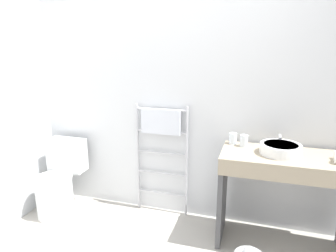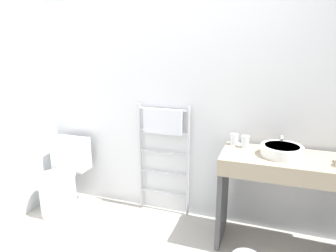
% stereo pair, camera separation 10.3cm
% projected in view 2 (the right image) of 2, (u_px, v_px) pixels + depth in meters
% --- Properties ---
extents(wall_back, '(3.26, 0.12, 2.54)m').
position_uv_depth(wall_back, '(186.00, 90.00, 2.87)').
color(wall_back, silver).
rests_on(wall_back, ground_plane).
extents(toilet, '(0.39, 0.54, 0.75)m').
position_uv_depth(toilet, '(62.00, 181.00, 3.12)').
color(toilet, white).
rests_on(toilet, ground_plane).
extents(towel_radiator, '(0.54, 0.06, 1.13)m').
position_uv_depth(towel_radiator, '(163.00, 136.00, 2.94)').
color(towel_radiator, silver).
rests_on(towel_radiator, ground_plane).
extents(vanity_counter, '(1.04, 0.50, 0.83)m').
position_uv_depth(vanity_counter, '(286.00, 187.00, 2.41)').
color(vanity_counter, gray).
rests_on(vanity_counter, ground_plane).
extents(sink_basin, '(0.33, 0.33, 0.08)m').
position_uv_depth(sink_basin, '(282.00, 150.00, 2.37)').
color(sink_basin, white).
rests_on(sink_basin, vanity_counter).
extents(faucet, '(0.02, 0.10, 0.11)m').
position_uv_depth(faucet, '(282.00, 141.00, 2.52)').
color(faucet, silver).
rests_on(faucet, vanity_counter).
extents(cup_near_wall, '(0.07, 0.07, 0.10)m').
position_uv_depth(cup_near_wall, '(234.00, 139.00, 2.64)').
color(cup_near_wall, silver).
rests_on(cup_near_wall, vanity_counter).
extents(cup_near_edge, '(0.07, 0.07, 0.10)m').
position_uv_depth(cup_near_edge, '(245.00, 142.00, 2.57)').
color(cup_near_edge, silver).
rests_on(cup_near_edge, vanity_counter).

